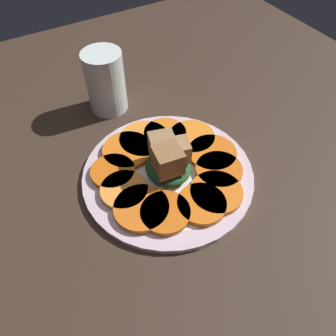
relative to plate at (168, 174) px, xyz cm
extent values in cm
cube|color=#38281E|center=(0.00, 0.00, -1.52)|extent=(120.00, 120.00, 2.00)
cylinder|color=silver|center=(0.00, 0.00, -0.02)|extent=(28.58, 28.58, 1.00)
cylinder|color=white|center=(0.00, 0.00, 0.03)|extent=(22.86, 22.86, 1.00)
cylinder|color=orange|center=(0.06, 8.04, 1.02)|extent=(7.59, 7.59, 0.88)
cylinder|color=orange|center=(-4.38, 7.25, 1.02)|extent=(8.52, 8.52, 0.88)
cylinder|color=#D66115|center=(-6.91, 4.52, 1.02)|extent=(7.63, 7.63, 0.88)
cylinder|color=orange|center=(-8.39, -1.05, 1.02)|extent=(7.63, 7.63, 0.88)
cylinder|color=orange|center=(-7.77, -4.26, 1.02)|extent=(8.35, 8.35, 0.88)
cylinder|color=#D66014|center=(-4.21, -7.36, 1.02)|extent=(7.84, 7.84, 0.88)
cylinder|color=orange|center=(-0.54, -8.61, 1.02)|extent=(8.45, 8.45, 0.88)
cylinder|color=orange|center=(4.58, -7.67, 1.02)|extent=(8.39, 8.39, 0.88)
cylinder|color=orange|center=(7.81, -3.95, 1.02)|extent=(7.79, 7.79, 0.88)
cylinder|color=orange|center=(8.41, -0.38, 1.02)|extent=(9.07, 9.07, 0.88)
cylinder|color=orange|center=(7.55, 3.81, 1.02)|extent=(8.74, 8.74, 0.88)
cylinder|color=#D66115|center=(4.38, 8.03, 1.02)|extent=(7.38, 7.38, 0.88)
ellipsoid|color=#1E4723|center=(0.00, 0.00, 1.81)|extent=(8.13, 7.32, 2.45)
cube|color=olive|center=(-1.20, 0.71, 5.14)|extent=(4.76, 4.76, 4.21)
cube|color=#9E754C|center=(0.33, -1.92, 4.76)|extent=(4.27, 4.27, 3.45)
cube|color=#9E754C|center=(1.75, 0.02, 5.03)|extent=(4.90, 4.90, 4.00)
cube|color=#B2B2B7|center=(4.45, -4.92, 0.78)|extent=(11.01, 5.73, 0.40)
cube|color=#B2B2B7|center=(-1.47, -7.57, 0.78)|extent=(2.22, 2.68, 0.40)
cube|color=#B2B2B7|center=(-3.78, -9.70, 0.78)|extent=(4.28, 2.14, 0.40)
cube|color=#B2B2B7|center=(-4.05, -9.10, 0.78)|extent=(4.28, 2.14, 0.40)
cube|color=#B2B2B7|center=(-4.32, -8.49, 0.78)|extent=(4.28, 2.14, 0.40)
cube|color=#B2B2B7|center=(-4.59, -7.88, 0.78)|extent=(4.28, 2.14, 0.40)
cylinder|color=silver|center=(21.83, 1.10, 5.53)|extent=(7.52, 7.52, 12.11)
camera|label=1|loc=(-30.00, 17.59, 42.77)|focal=35.00mm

